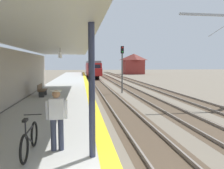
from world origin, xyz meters
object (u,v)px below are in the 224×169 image
object	(u,v)px
bicycle_beside_commuter	(30,140)
approaching_train	(93,68)
commuter_person	(57,117)
platform_bench	(42,90)
distant_trackside_house	(134,63)
rail_signal_post	(122,64)

from	to	relation	value
bicycle_beside_commuter	approaching_train	bearing A→B (deg)	84.83
commuter_person	platform_bench	size ratio (longest dim) A/B	1.04
commuter_person	platform_bench	world-z (taller)	commuter_person
platform_bench	distant_trackside_house	distance (m)	53.03
commuter_person	approaching_train	bearing A→B (deg)	85.66
bicycle_beside_commuter	rail_signal_post	world-z (taller)	rail_signal_post
platform_bench	commuter_person	bearing A→B (deg)	-77.83
approaching_train	commuter_person	bearing A→B (deg)	-94.34
bicycle_beside_commuter	commuter_person	bearing A→B (deg)	13.73
rail_signal_post	distant_trackside_house	xyz separation A→B (m)	(11.98, 42.14, 0.14)
rail_signal_post	platform_bench	bearing A→B (deg)	-135.98
commuter_person	platform_bench	xyz separation A→B (m)	(-2.20, 10.21, -0.47)
bicycle_beside_commuter	distant_trackside_house	size ratio (longest dim) A/B	0.28
bicycle_beside_commuter	platform_bench	xyz separation A→B (m)	(-1.51, 10.37, 0.08)
approaching_train	platform_bench	world-z (taller)	approaching_train
approaching_train	commuter_person	distance (m)	46.07
approaching_train	commuter_person	xyz separation A→B (m)	(-3.49, -45.93, -0.34)
rail_signal_post	distant_trackside_house	bearing A→B (deg)	74.13
commuter_person	rail_signal_post	bearing A→B (deg)	73.27
approaching_train	bicycle_beside_commuter	distance (m)	46.30
platform_bench	distant_trackside_house	size ratio (longest dim) A/B	0.24
commuter_person	rail_signal_post	distance (m)	18.20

